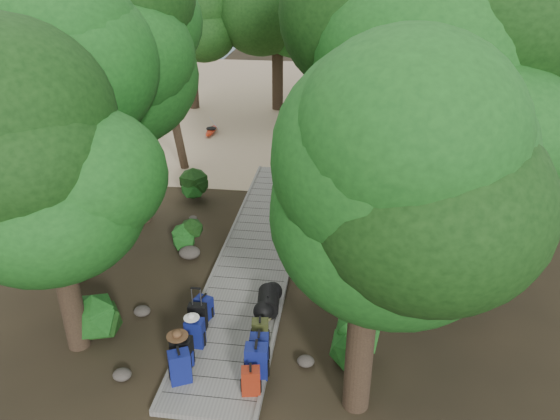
% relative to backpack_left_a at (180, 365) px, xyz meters
% --- Properties ---
extents(ground, '(120.00, 120.00, 0.00)m').
position_rel_backpack_left_a_xyz_m(ground, '(0.65, 4.16, -0.50)').
color(ground, '#322819').
rests_on(ground, ground).
extents(sand_beach, '(40.00, 22.00, 0.02)m').
position_rel_backpack_left_a_xyz_m(sand_beach, '(0.65, 20.16, -0.49)').
color(sand_beach, tan).
rests_on(sand_beach, ground).
extents(boardwalk, '(2.00, 12.00, 0.12)m').
position_rel_backpack_left_a_xyz_m(boardwalk, '(0.65, 5.16, -0.44)').
color(boardwalk, slate).
rests_on(boardwalk, ground).
extents(backpack_left_a, '(0.49, 0.44, 0.77)m').
position_rel_backpack_left_a_xyz_m(backpack_left_a, '(0.00, 0.00, 0.00)').
color(backpack_left_a, navy).
rests_on(backpack_left_a, boardwalk).
extents(backpack_left_b, '(0.42, 0.31, 0.75)m').
position_rel_backpack_left_a_xyz_m(backpack_left_b, '(-0.09, 0.43, -0.01)').
color(backpack_left_b, black).
rests_on(backpack_left_b, boardwalk).
extents(backpack_left_c, '(0.39, 0.28, 0.72)m').
position_rel_backpack_left_a_xyz_m(backpack_left_c, '(0.00, 1.06, -0.03)').
color(backpack_left_c, navy).
rests_on(backpack_left_c, boardwalk).
extents(backpack_left_d, '(0.43, 0.37, 0.57)m').
position_rel_backpack_left_a_xyz_m(backpack_left_d, '(-0.06, 2.03, -0.10)').
color(backpack_left_d, navy).
rests_on(backpack_left_d, boardwalk).
extents(backpack_right_a, '(0.39, 0.31, 0.63)m').
position_rel_backpack_left_a_xyz_m(backpack_right_a, '(1.41, -0.12, -0.07)').
color(backpack_right_a, '#9B301B').
rests_on(backpack_right_a, boardwalk).
extents(backpack_right_b, '(0.47, 0.35, 0.80)m').
position_rel_backpack_left_a_xyz_m(backpack_right_b, '(1.45, 0.34, 0.02)').
color(backpack_right_b, navy).
rests_on(backpack_right_b, boardwalk).
extents(backpack_right_c, '(0.41, 0.31, 0.65)m').
position_rel_backpack_left_a_xyz_m(backpack_right_c, '(1.42, 0.82, -0.06)').
color(backpack_right_c, navy).
rests_on(backpack_right_c, boardwalk).
extents(backpack_right_d, '(0.39, 0.30, 0.54)m').
position_rel_backpack_left_a_xyz_m(backpack_right_d, '(1.33, 1.42, -0.11)').
color(backpack_right_d, '#393D16').
rests_on(backpack_right_d, boardwalk).
extents(duffel_right_khaki, '(0.39, 0.55, 0.35)m').
position_rel_backpack_left_a_xyz_m(duffel_right_khaki, '(1.32, 2.29, -0.21)').
color(duffel_right_khaki, olive).
rests_on(duffel_right_khaki, boardwalk).
extents(duffel_right_black, '(0.58, 0.84, 0.49)m').
position_rel_backpack_left_a_xyz_m(duffel_right_black, '(1.34, 2.46, -0.14)').
color(duffel_right_black, black).
rests_on(duffel_right_black, boardwalk).
extents(suitcase_on_boardwalk, '(0.40, 0.23, 0.61)m').
position_rel_backpack_left_a_xyz_m(suitcase_on_boardwalk, '(-0.09, 1.63, -0.08)').
color(suitcase_on_boardwalk, black).
rests_on(suitcase_on_boardwalk, boardwalk).
extents(lone_suitcase_on_sand, '(0.40, 0.24, 0.62)m').
position_rel_backpack_left_a_xyz_m(lone_suitcase_on_sand, '(1.10, 12.28, -0.17)').
color(lone_suitcase_on_sand, black).
rests_on(lone_suitcase_on_sand, sand_beach).
extents(hat_brown, '(0.43, 0.43, 0.13)m').
position_rel_backpack_left_a_xyz_m(hat_brown, '(-0.14, 0.40, 0.43)').
color(hat_brown, '#51351E').
rests_on(hat_brown, backpack_left_b).
extents(hat_white, '(0.33, 0.33, 0.11)m').
position_rel_backpack_left_a_xyz_m(hat_white, '(-0.04, 1.04, 0.39)').
color(hat_white, silver).
rests_on(hat_white, backpack_left_c).
extents(kayak, '(0.76, 3.24, 0.32)m').
position_rel_backpack_left_a_xyz_m(kayak, '(-3.18, 15.02, -0.32)').
color(kayak, '#B5270F').
rests_on(kayak, sand_beach).
extents(sun_lounger, '(1.45, 2.17, 0.67)m').
position_rel_backpack_left_a_xyz_m(sun_lounger, '(3.24, 14.15, -0.15)').
color(sun_lounger, silver).
rests_on(sun_lounger, sand_beach).
extents(tree_right_a, '(4.28, 4.28, 7.14)m').
position_rel_backpack_left_a_xyz_m(tree_right_a, '(3.39, -0.03, 3.06)').
color(tree_right_a, black).
rests_on(tree_right_a, ground).
extents(tree_right_b, '(5.00, 5.00, 8.93)m').
position_rel_backpack_left_a_xyz_m(tree_right_b, '(5.20, 3.01, 3.96)').
color(tree_right_b, black).
rests_on(tree_right_b, ground).
extents(tree_right_c, '(5.59, 5.59, 9.67)m').
position_rel_backpack_left_a_xyz_m(tree_right_c, '(4.36, 5.58, 4.33)').
color(tree_right_c, black).
rests_on(tree_right_c, ground).
extents(tree_right_d, '(6.52, 6.52, 11.94)m').
position_rel_backpack_left_a_xyz_m(tree_right_d, '(6.18, 7.84, 5.47)').
color(tree_right_d, black).
rests_on(tree_right_d, ground).
extents(tree_right_e, '(4.80, 4.80, 8.63)m').
position_rel_backpack_left_a_xyz_m(tree_right_e, '(4.60, 10.99, 3.81)').
color(tree_right_e, black).
rests_on(tree_right_e, ground).
extents(tree_right_f, '(5.00, 5.00, 8.92)m').
position_rel_backpack_left_a_xyz_m(tree_right_f, '(7.22, 12.98, 3.96)').
color(tree_right_f, black).
rests_on(tree_right_f, ground).
extents(tree_left_a, '(4.00, 4.00, 6.67)m').
position_rel_backpack_left_a_xyz_m(tree_left_a, '(-2.54, 0.86, 2.83)').
color(tree_left_a, black).
rests_on(tree_left_a, ground).
extents(tree_left_b, '(4.64, 4.64, 8.35)m').
position_rel_backpack_left_a_xyz_m(tree_left_b, '(-3.81, 3.37, 3.67)').
color(tree_left_b, black).
rests_on(tree_left_b, ground).
extents(tree_left_c, '(4.98, 4.98, 8.65)m').
position_rel_backpack_left_a_xyz_m(tree_left_c, '(-3.29, 6.63, 3.82)').
color(tree_left_c, black).
rests_on(tree_left_c, ground).
extents(tree_back_a, '(4.56, 4.56, 7.90)m').
position_rel_backpack_left_a_xyz_m(tree_back_a, '(-0.78, 19.27, 3.44)').
color(tree_back_a, black).
rests_on(tree_back_a, ground).
extents(tree_back_c, '(5.22, 5.22, 9.39)m').
position_rel_backpack_left_a_xyz_m(tree_back_c, '(5.39, 20.07, 4.19)').
color(tree_back_c, black).
rests_on(tree_back_c, ground).
extents(tree_back_d, '(4.36, 4.36, 7.27)m').
position_rel_backpack_left_a_xyz_m(tree_back_d, '(-5.05, 18.92, 3.13)').
color(tree_back_d, black).
rests_on(tree_back_d, ground).
extents(palm_right_a, '(4.56, 4.56, 7.77)m').
position_rel_backpack_left_a_xyz_m(palm_right_a, '(3.33, 9.53, 3.38)').
color(palm_right_a, '#173E11').
rests_on(palm_right_a, ground).
extents(palm_right_b, '(4.10, 4.10, 7.91)m').
position_rel_backpack_left_a_xyz_m(palm_right_b, '(5.99, 15.40, 3.45)').
color(palm_right_b, '#173E11').
rests_on(palm_right_b, ground).
extents(palm_right_c, '(4.47, 4.47, 7.11)m').
position_rel_backpack_left_a_xyz_m(palm_right_c, '(2.83, 16.39, 3.05)').
color(palm_right_c, '#173E11').
rests_on(palm_right_c, ground).
extents(palm_left_a, '(4.30, 4.30, 6.84)m').
position_rel_backpack_left_a_xyz_m(palm_left_a, '(-3.43, 10.87, 2.92)').
color(palm_left_a, '#173E11').
rests_on(palm_left_a, ground).
extents(rock_left_a, '(0.38, 0.34, 0.21)m').
position_rel_backpack_left_a_xyz_m(rock_left_a, '(-1.22, 0.01, -0.40)').
color(rock_left_a, '#4C473F').
rests_on(rock_left_a, ground).
extents(rock_left_b, '(0.39, 0.35, 0.21)m').
position_rel_backpack_left_a_xyz_m(rock_left_b, '(-1.56, 2.04, -0.40)').
color(rock_left_b, '#4C473F').
rests_on(rock_left_b, ground).
extents(rock_left_c, '(0.59, 0.53, 0.32)m').
position_rel_backpack_left_a_xyz_m(rock_left_c, '(-1.18, 4.66, -0.34)').
color(rock_left_c, '#4C473F').
rests_on(rock_left_c, ground).
extents(rock_left_d, '(0.26, 0.23, 0.14)m').
position_rel_backpack_left_a_xyz_m(rock_left_d, '(-1.70, 6.82, -0.43)').
color(rock_left_d, '#4C473F').
rests_on(rock_left_d, ground).
extents(rock_right_a, '(0.36, 0.32, 0.20)m').
position_rel_backpack_left_a_xyz_m(rock_right_a, '(2.37, 0.89, -0.40)').
color(rock_right_a, '#4C473F').
rests_on(rock_right_a, ground).
extents(rock_right_b, '(0.41, 0.37, 0.23)m').
position_rel_backpack_left_a_xyz_m(rock_right_b, '(3.05, 2.98, -0.39)').
color(rock_right_b, '#4C473F').
rests_on(rock_right_b, ground).
extents(rock_right_c, '(0.34, 0.30, 0.18)m').
position_rel_backpack_left_a_xyz_m(rock_right_c, '(2.43, 5.19, -0.41)').
color(rock_right_c, '#4C473F').
rests_on(rock_right_c, ground).
extents(rock_right_d, '(0.61, 0.55, 0.34)m').
position_rel_backpack_left_a_xyz_m(rock_right_d, '(3.48, 8.40, -0.33)').
color(rock_right_d, '#4C473F').
rests_on(rock_right_d, ground).
extents(shrub_left_a, '(1.20, 1.20, 1.08)m').
position_rel_backpack_left_a_xyz_m(shrub_left_a, '(-2.06, 1.15, 0.04)').
color(shrub_left_a, '#144314').
rests_on(shrub_left_a, ground).
extents(shrub_left_b, '(0.80, 0.80, 0.72)m').
position_rel_backpack_left_a_xyz_m(shrub_left_b, '(-1.39, 5.17, -0.14)').
color(shrub_left_b, '#144314').
rests_on(shrub_left_b, ground).
extents(shrub_left_c, '(1.16, 1.16, 1.04)m').
position_rel_backpack_left_a_xyz_m(shrub_left_c, '(-2.00, 8.40, 0.02)').
color(shrub_left_c, '#144314').
rests_on(shrub_left_c, ground).
extents(shrub_right_a, '(1.12, 1.12, 1.01)m').
position_rel_backpack_left_a_xyz_m(shrub_right_a, '(3.23, 1.27, 0.00)').
color(shrub_right_a, '#144314').
rests_on(shrub_right_a, ground).
extents(shrub_right_b, '(1.11, 1.11, 1.00)m').
position_rel_backpack_left_a_xyz_m(shrub_right_b, '(3.27, 6.61, -0.01)').
color(shrub_right_b, '#144314').
rests_on(shrub_right_b, ground).
extents(shrub_right_c, '(0.94, 0.94, 0.84)m').
position_rel_backpack_left_a_xyz_m(shrub_right_c, '(2.40, 9.73, -0.08)').
color(shrub_right_c, '#144314').
rests_on(shrub_right_c, ground).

